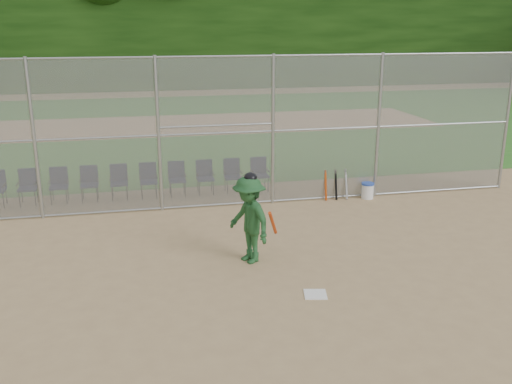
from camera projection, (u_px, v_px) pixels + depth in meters
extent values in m
plane|color=tan|center=(284.00, 284.00, 10.80)|extent=(100.00, 100.00, 0.00)
plane|color=#28651E|center=(189.00, 124.00, 27.66)|extent=(100.00, 100.00, 0.00)
plane|color=tan|center=(189.00, 124.00, 27.66)|extent=(24.00, 24.00, 0.00)
cube|color=gray|center=(236.00, 132.00, 14.91)|extent=(16.00, 0.02, 4.00)
cylinder|color=#9EA3A8|center=(507.00, 122.00, 16.54)|extent=(0.09, 0.09, 4.00)
cylinder|color=#9EA3A8|center=(235.00, 56.00, 14.36)|extent=(16.00, 0.05, 0.05)
cube|color=black|center=(163.00, 12.00, 42.01)|extent=(80.00, 5.00, 11.00)
cube|color=white|center=(315.00, 294.00, 10.39)|extent=(0.48, 0.48, 0.02)
imported|color=#1F4E26|center=(249.00, 220.00, 11.60)|extent=(1.10, 1.35, 1.82)
ellipsoid|color=black|center=(249.00, 178.00, 11.35)|extent=(0.27, 0.30, 0.23)
cylinder|color=#D24013|center=(273.00, 223.00, 11.30)|extent=(0.34, 0.60, 0.66)
cylinder|color=white|center=(368.00, 191.00, 16.03)|extent=(0.33, 0.33, 0.40)
cylinder|color=#2644A6|center=(368.00, 184.00, 15.96)|extent=(0.36, 0.36, 0.05)
cylinder|color=#D84C14|center=(326.00, 185.00, 15.83)|extent=(0.06, 0.22, 0.85)
cylinder|color=black|center=(336.00, 185.00, 15.89)|extent=(0.06, 0.25, 0.84)
cylinder|color=#B2B2B7|center=(346.00, 184.00, 15.95)|extent=(0.06, 0.27, 0.84)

